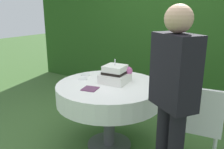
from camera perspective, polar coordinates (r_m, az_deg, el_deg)
name	(u,v)px	position (r m, az deg, el deg)	size (l,w,h in m)	color
ground_plane	(109,144)	(2.94, -0.67, -16.43)	(20.00, 20.00, 0.00)	#3D602D
foliage_hedge	(180,11)	(4.42, 15.93, 14.41)	(6.23, 0.69, 2.99)	#234C19
cake_table	(109,94)	(2.65, -0.72, -4.62)	(1.16, 1.16, 0.76)	#4C4C51
wedding_cake	(116,74)	(2.64, 0.90, 0.00)	(0.32, 0.33, 0.27)	white
serving_plate_near	(113,73)	(3.01, 0.15, 0.31)	(0.13, 0.13, 0.01)	white
serving_plate_far	(83,79)	(2.79, -7.06, -1.05)	(0.11, 0.11, 0.01)	white
serving_plate_left	(85,75)	(2.96, -6.39, -0.06)	(0.12, 0.12, 0.01)	white
napkin_stack	(90,89)	(2.46, -5.28, -3.44)	(0.15, 0.15, 0.01)	#603856
garden_chair	(199,121)	(2.43, 20.28, -10.34)	(0.46, 0.46, 0.89)	white
standing_person	(173,97)	(1.84, 14.41, -5.23)	(0.41, 0.36, 1.60)	black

